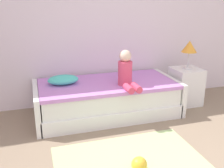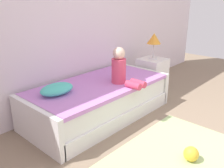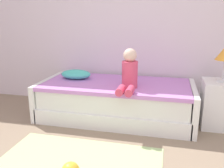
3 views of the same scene
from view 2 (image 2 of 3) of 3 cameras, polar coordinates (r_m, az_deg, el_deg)
wall_rear at (r=3.77m, az=-8.70°, el=16.50°), size 7.20×0.10×2.90m
bed at (r=3.53m, az=-3.00°, el=-3.72°), size 2.11×1.00×0.50m
nightstand at (r=4.50m, az=9.22°, el=2.05°), size 0.44×0.44×0.60m
table_lamp at (r=4.35m, az=9.68°, el=10.05°), size 0.24×0.24×0.45m
child_figure at (r=3.37m, az=2.20°, el=3.47°), size 0.20×0.51×0.50m
pillow at (r=3.11m, az=-12.65°, el=-1.15°), size 0.44×0.30×0.13m
toy_ball at (r=2.82m, az=17.83°, el=-15.16°), size 0.16×0.16×0.16m
area_rug at (r=2.90m, az=14.59°, el=-15.63°), size 1.60×1.10×0.01m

